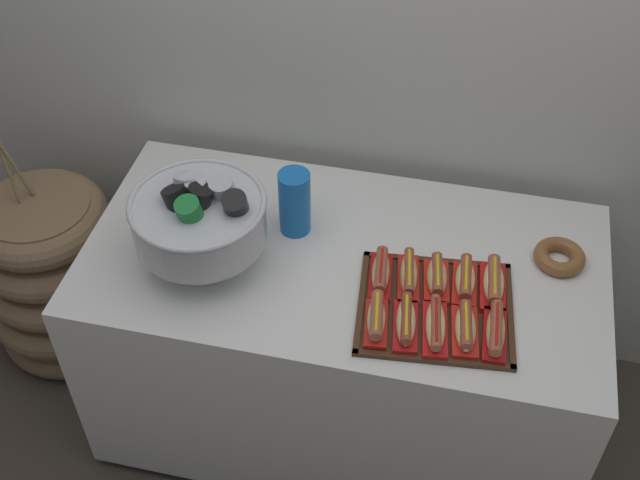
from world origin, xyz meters
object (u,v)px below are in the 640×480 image
hot_dog_8 (465,280)px  donut (559,257)px  floor_vase (58,275)px  hot_dog_1 (406,322)px  hot_dog_7 (437,278)px  serving_tray (435,309)px  hot_dog_6 (409,275)px  punch_bowl (200,218)px  hot_dog_2 (435,326)px  hot_dog_0 (376,319)px  hot_dog_9 (493,283)px  buffet_table (341,338)px  cup_stack (295,202)px  hot_dog_5 (381,273)px  hot_dog_3 (465,328)px  hot_dog_4 (495,331)px

hot_dog_8 → donut: size_ratio=1.13×
floor_vase → hot_dog_1: 1.38m
hot_dog_7 → serving_tray: bearing=-84.4°
hot_dog_6 → punch_bowl: punch_bowl is taller
hot_dog_1 → hot_dog_2: hot_dog_1 is taller
hot_dog_0 → hot_dog_9: bearing=34.4°
buffet_table → hot_dog_8: bearing=-8.3°
hot_dog_6 → hot_dog_0: bearing=-108.8°
hot_dog_2 → hot_dog_6: size_ratio=1.05×
buffet_table → cup_stack: cup_stack is taller
hot_dog_5 → hot_dog_9: bearing=5.6°
floor_vase → cup_stack: 1.03m
hot_dog_2 → donut: (0.31, 0.33, -0.01)m
donut → hot_dog_2: bearing=-132.6°
floor_vase → cup_stack: floor_vase is taller
hot_dog_1 → hot_dog_2: (0.07, 0.01, -0.00)m
floor_vase → hot_dog_9: floor_vase is taller
hot_dog_2 → hot_dog_7: size_ratio=1.18×
floor_vase → hot_dog_0: (1.17, -0.36, 0.49)m
floor_vase → hot_dog_3: 1.51m
donut → floor_vase: bearing=179.5°
hot_dog_5 → hot_dog_6: 0.08m
hot_dog_0 → donut: size_ratio=1.15×
hot_dog_0 → hot_dog_9: hot_dog_0 is taller
hot_dog_6 → buffet_table: bearing=161.3°
hot_dog_3 → hot_dog_7: hot_dog_7 is taller
hot_dog_3 → cup_stack: cup_stack is taller
hot_dog_0 → punch_bowl: punch_bowl is taller
buffet_table → donut: bearing=10.7°
hot_dog_4 → hot_dog_7: (-0.17, 0.15, 0.00)m
serving_tray → hot_dog_5: (-0.16, 0.07, 0.03)m
hot_dog_3 → hot_dog_9: size_ratio=0.97×
floor_vase → hot_dog_5: bearing=-9.6°
hot_dog_3 → hot_dog_8: hot_dog_8 is taller
floor_vase → hot_dog_9: (1.45, -0.17, 0.48)m
hot_dog_4 → hot_dog_6: size_ratio=0.99×
hot_dog_5 → hot_dog_8: 0.23m
hot_dog_1 → hot_dog_9: 0.28m
hot_dog_0 → donut: 0.57m
hot_dog_7 → hot_dog_8: same height
buffet_table → hot_dog_3: bearing=-31.0°
buffet_table → hot_dog_6: size_ratio=8.14×
serving_tray → hot_dog_0: 0.17m
buffet_table → serving_tray: serving_tray is taller
buffet_table → hot_dog_0: size_ratio=8.92×
hot_dog_5 → cup_stack: 0.32m
serving_tray → hot_dog_7: bearing=95.6°
hot_dog_0 → hot_dog_2: 0.15m
hot_dog_4 → hot_dog_5: bearing=156.8°
hot_dog_2 → cup_stack: cup_stack is taller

